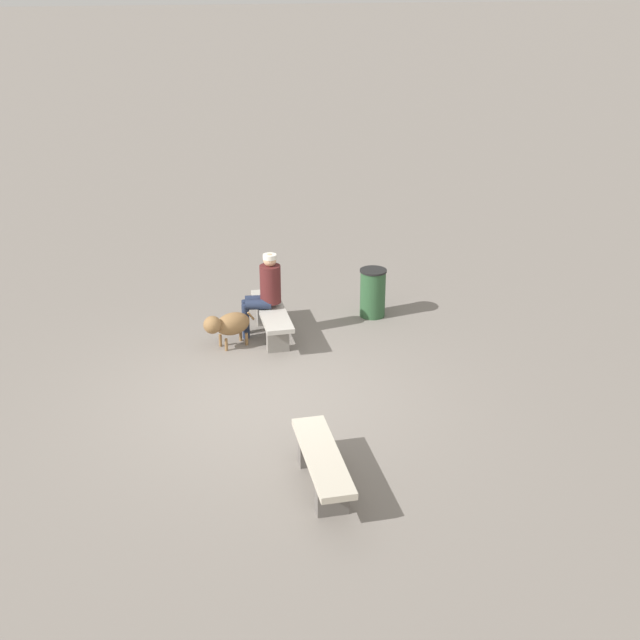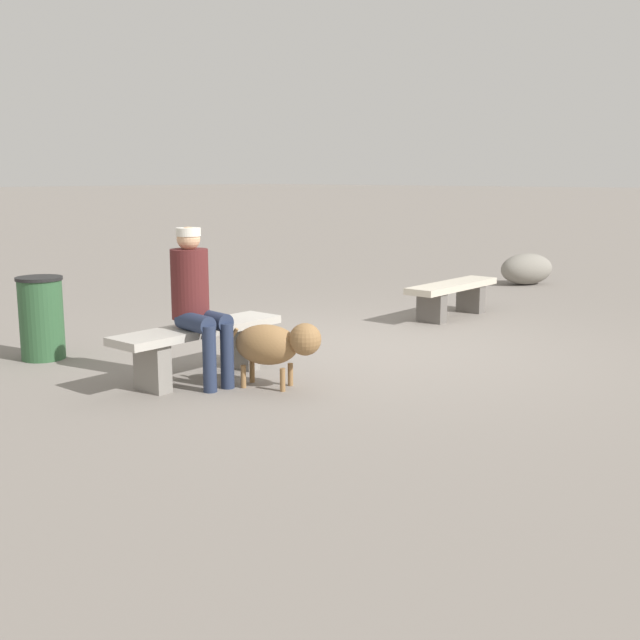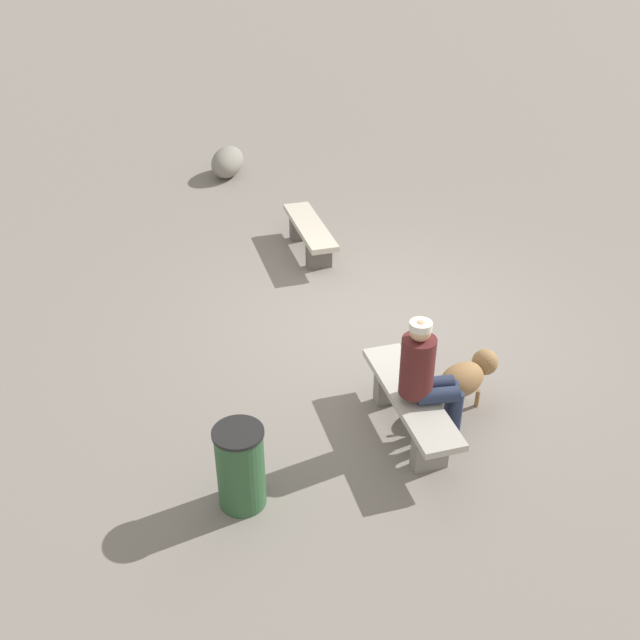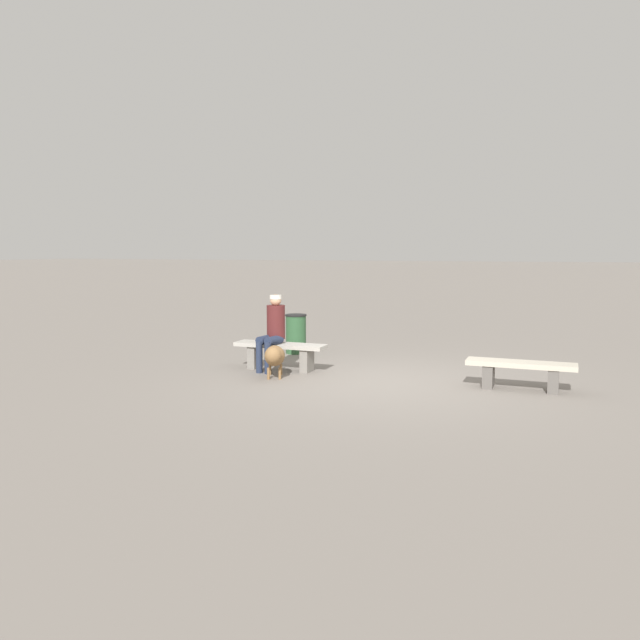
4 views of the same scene
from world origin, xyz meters
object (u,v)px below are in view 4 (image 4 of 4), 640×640
(trash_bin, at_px, (296,334))
(dog, at_px, (274,356))
(seated_person, at_px, (273,328))
(bench_right, at_px, (280,351))
(bench_left, at_px, (521,370))

(trash_bin, bearing_deg, dog, 105.76)
(seated_person, relative_size, dog, 1.65)
(bench_right, height_order, trash_bin, trash_bin)
(bench_left, relative_size, dog, 1.99)
(bench_left, xyz_separation_m, dog, (3.73, 0.57, 0.07))
(bench_left, height_order, bench_right, bench_right)
(bench_left, height_order, dog, dog)
(seated_person, height_order, dog, seated_person)
(dog, relative_size, trash_bin, 1.01)
(bench_left, distance_m, bench_right, 3.95)
(bench_right, xyz_separation_m, dog, (-0.21, 0.68, 0.04))
(seated_person, xyz_separation_m, dog, (-0.31, 0.60, -0.37))
(bench_right, bearing_deg, dog, 107.69)
(bench_right, distance_m, dog, 0.72)
(bench_left, xyz_separation_m, seated_person, (4.04, -0.03, 0.45))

